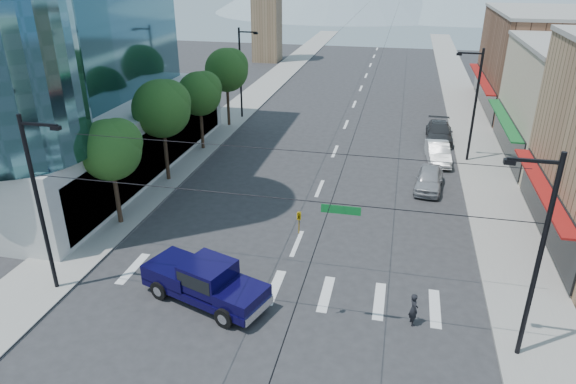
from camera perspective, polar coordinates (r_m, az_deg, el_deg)
name	(u,v)px	position (r m, az deg, el deg)	size (l,w,h in m)	color
ground	(271,306)	(25.02, -1.87, -12.52)	(160.00, 160.00, 0.00)	#28282B
sidewalk_left	(257,94)	(63.52, -3.44, 10.83)	(4.00, 120.00, 0.15)	gray
sidewalk_right	(463,105)	(61.54, 18.89, 9.12)	(4.00, 120.00, 0.15)	gray
shop_far	(549,64)	(61.95, 27.03, 12.59)	(12.00, 18.00, 10.00)	brown
tree_near	(113,148)	(31.77, -18.91, 4.68)	(3.65, 3.64, 6.71)	black
tree_midnear	(164,107)	(37.44, -13.66, 9.18)	(4.09, 4.09, 7.52)	black
tree_midfar	(201,92)	(43.78, -9.63, 10.88)	(3.65, 3.64, 6.71)	black
tree_far	(228,69)	(50.05, -6.68, 13.46)	(4.09, 4.09, 7.52)	black
signal_rig	(268,231)	(21.63, -2.20, -4.30)	(21.80, 0.20, 9.00)	black
lamp_pole_nw	(242,70)	(52.75, -5.18, 13.36)	(2.00, 0.25, 9.00)	black
lamp_pole_ne	(474,102)	(42.88, 19.95, 9.41)	(2.00, 0.25, 9.00)	black
pickup_truck	(205,280)	(25.06, -9.26, -9.65)	(6.71, 4.18, 2.15)	#0B0737
pedestrian	(414,309)	(24.14, 13.78, -12.54)	(0.58, 0.38, 1.60)	black
parked_car_near	(429,179)	(37.83, 15.41, 1.41)	(1.84, 4.57, 1.56)	#ABAAAF
parked_car_mid	(438,153)	(43.23, 16.32, 4.23)	(1.67, 4.79, 1.58)	white
parked_car_far	(439,132)	(48.39, 16.44, 6.37)	(2.26, 5.56, 1.61)	#313133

